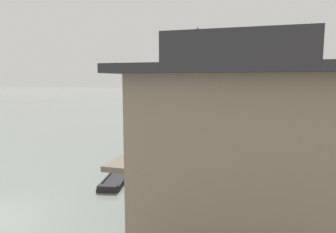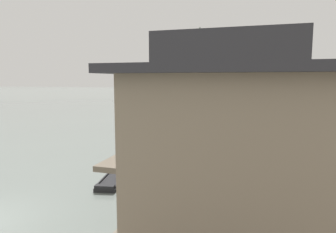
{
  "view_description": "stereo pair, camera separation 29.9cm",
  "coord_description": "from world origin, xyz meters",
  "px_view_note": "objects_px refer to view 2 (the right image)",
  "views": [
    {
      "loc": [
        10.55,
        -8.84,
        5.82
      ],
      "look_at": [
        2.2,
        19.5,
        2.16
      ],
      "focal_mm": 31.8,
      "sensor_mm": 36.0,
      "label": 1
    },
    {
      "loc": [
        10.83,
        -8.76,
        5.82
      ],
      "look_at": [
        2.2,
        19.5,
        2.16
      ],
      "focal_mm": 31.8,
      "sensor_mm": 36.0,
      "label": 2
    }
  ],
  "objects_px": {
    "boat_moored_nearest": "(114,178)",
    "boat_moored_third": "(216,115)",
    "boat_midriver_upstream": "(209,125)",
    "boat_midriver_drifting": "(198,133)",
    "house_waterfront_second": "(243,114)",
    "house_waterfront_far": "(253,86)",
    "house_waterfront_narrow": "(242,100)",
    "boat_moored_far": "(172,108)",
    "mooring_post_dock_mid": "(198,144)",
    "house_waterfront_nearest": "(235,138)",
    "mooring_post_dock_near": "(155,189)",
    "house_waterfront_tall": "(246,106)",
    "boat_moored_second": "(145,120)",
    "house_waterfront_end": "(253,94)",
    "mooring_post_dock_far": "(219,122)",
    "stone_bridge": "(212,89)"
  },
  "relations": [
    {
      "from": "boat_moored_nearest",
      "to": "boat_moored_third",
      "type": "height_order",
      "value": "boat_moored_third"
    },
    {
      "from": "boat_moored_third",
      "to": "boat_midriver_upstream",
      "type": "distance_m",
      "value": 10.65
    },
    {
      "from": "boat_moored_third",
      "to": "boat_midriver_drifting",
      "type": "xyz_separation_m",
      "value": [
        0.29,
        -16.26,
        -0.12
      ]
    },
    {
      "from": "house_waterfront_second",
      "to": "house_waterfront_far",
      "type": "xyz_separation_m",
      "value": [
        0.13,
        19.5,
        1.28
      ]
    },
    {
      "from": "house_waterfront_narrow",
      "to": "boat_moored_third",
      "type": "bearing_deg",
      "value": 106.44
    },
    {
      "from": "boat_moored_far",
      "to": "house_waterfront_far",
      "type": "xyz_separation_m",
      "value": [
        16.1,
        -20.16,
        4.87
      ]
    },
    {
      "from": "boat_midriver_upstream",
      "to": "mooring_post_dock_mid",
      "type": "relative_size",
      "value": 6.27
    },
    {
      "from": "boat_midriver_upstream",
      "to": "house_waterfront_nearest",
      "type": "xyz_separation_m",
      "value": [
        5.05,
        -26.1,
        3.63
      ]
    },
    {
      "from": "house_waterfront_second",
      "to": "mooring_post_dock_near",
      "type": "xyz_separation_m",
      "value": [
        -3.26,
        -6.5,
        -2.63
      ]
    },
    {
      "from": "house_waterfront_tall",
      "to": "house_waterfront_nearest",
      "type": "bearing_deg",
      "value": -89.1
    },
    {
      "from": "boat_moored_second",
      "to": "house_waterfront_far",
      "type": "distance_m",
      "value": 15.74
    },
    {
      "from": "boat_midriver_drifting",
      "to": "house_waterfront_nearest",
      "type": "distance_m",
      "value": 21.47
    },
    {
      "from": "house_waterfront_far",
      "to": "boat_midriver_drifting",
      "type": "bearing_deg",
      "value": -129.51
    },
    {
      "from": "house_waterfront_nearest",
      "to": "house_waterfront_far",
      "type": "distance_m",
      "value": 27.03
    },
    {
      "from": "boat_midriver_drifting",
      "to": "house_waterfront_second",
      "type": "xyz_separation_m",
      "value": [
        5.26,
        -12.96,
        3.67
      ]
    },
    {
      "from": "house_waterfront_tall",
      "to": "house_waterfront_end",
      "type": "distance_m",
      "value": 21.84
    },
    {
      "from": "boat_moored_far",
      "to": "house_waterfront_second",
      "type": "height_order",
      "value": "house_waterfront_second"
    },
    {
      "from": "house_waterfront_nearest",
      "to": "house_waterfront_far",
      "type": "height_order",
      "value": "house_waterfront_far"
    },
    {
      "from": "house_waterfront_narrow",
      "to": "mooring_post_dock_near",
      "type": "relative_size",
      "value": 8.31
    },
    {
      "from": "house_waterfront_tall",
      "to": "mooring_post_dock_far",
      "type": "height_order",
      "value": "house_waterfront_tall"
    },
    {
      "from": "boat_moored_nearest",
      "to": "mooring_post_dock_near",
      "type": "xyz_separation_m",
      "value": [
        3.75,
        -3.52,
        1.05
      ]
    },
    {
      "from": "mooring_post_dock_far",
      "to": "mooring_post_dock_mid",
      "type": "bearing_deg",
      "value": -90.0
    },
    {
      "from": "house_waterfront_tall",
      "to": "house_waterfront_far",
      "type": "distance_m",
      "value": 13.43
    },
    {
      "from": "boat_moored_nearest",
      "to": "mooring_post_dock_near",
      "type": "bearing_deg",
      "value": -43.21
    },
    {
      "from": "stone_bridge",
      "to": "boat_midriver_drifting",
      "type": "bearing_deg",
      "value": -83.44
    },
    {
      "from": "boat_moored_far",
      "to": "mooring_post_dock_near",
      "type": "relative_size",
      "value": 5.16
    },
    {
      "from": "boat_moored_third",
      "to": "house_waterfront_end",
      "type": "height_order",
      "value": "house_waterfront_end"
    },
    {
      "from": "boat_moored_nearest",
      "to": "mooring_post_dock_far",
      "type": "distance_m",
      "value": 17.91
    },
    {
      "from": "house_waterfront_end",
      "to": "boat_moored_second",
      "type": "bearing_deg",
      "value": -156.23
    },
    {
      "from": "boat_moored_second",
      "to": "house_waterfront_narrow",
      "type": "bearing_deg",
      "value": -31.67
    },
    {
      "from": "house_waterfront_far",
      "to": "house_waterfront_end",
      "type": "distance_m",
      "value": 8.57
    },
    {
      "from": "boat_midriver_drifting",
      "to": "house_waterfront_second",
      "type": "bearing_deg",
      "value": -67.93
    },
    {
      "from": "boat_moored_second",
      "to": "boat_midriver_upstream",
      "type": "height_order",
      "value": "boat_midriver_upstream"
    },
    {
      "from": "mooring_post_dock_near",
      "to": "mooring_post_dock_mid",
      "type": "xyz_separation_m",
      "value": [
        0.0,
        9.59,
        -0.03
      ]
    },
    {
      "from": "house_waterfront_tall",
      "to": "mooring_post_dock_near",
      "type": "relative_size",
      "value": 8.35
    },
    {
      "from": "boat_moored_nearest",
      "to": "house_waterfront_narrow",
      "type": "bearing_deg",
      "value": 68.34
    },
    {
      "from": "boat_moored_second",
      "to": "mooring_post_dock_far",
      "type": "bearing_deg",
      "value": -31.42
    },
    {
      "from": "house_waterfront_second",
      "to": "mooring_post_dock_near",
      "type": "bearing_deg",
      "value": -116.62
    },
    {
      "from": "house_waterfront_narrow",
      "to": "boat_midriver_drifting",
      "type": "bearing_deg",
      "value": 178.68
    },
    {
      "from": "mooring_post_dock_mid",
      "to": "boat_midriver_upstream",
      "type": "bearing_deg",
      "value": 96.2
    },
    {
      "from": "house_waterfront_far",
      "to": "boat_midriver_upstream",
      "type": "bearing_deg",
      "value": -169.9
    },
    {
      "from": "boat_moored_third",
      "to": "mooring_post_dock_far",
      "type": "height_order",
      "value": "mooring_post_dock_far"
    },
    {
      "from": "boat_moored_third",
      "to": "house_waterfront_far",
      "type": "height_order",
      "value": "house_waterfront_far"
    },
    {
      "from": "house_waterfront_nearest",
      "to": "house_waterfront_tall",
      "type": "relative_size",
      "value": 1.25
    },
    {
      "from": "boat_moored_second",
      "to": "mooring_post_dock_near",
      "type": "relative_size",
      "value": 6.11
    },
    {
      "from": "boat_midriver_drifting",
      "to": "house_waterfront_far",
      "type": "xyz_separation_m",
      "value": [
        5.39,
        6.53,
        4.95
      ]
    },
    {
      "from": "boat_moored_far",
      "to": "house_waterfront_far",
      "type": "height_order",
      "value": "house_waterfront_far"
    },
    {
      "from": "house_waterfront_nearest",
      "to": "mooring_post_dock_mid",
      "type": "height_order",
      "value": "house_waterfront_nearest"
    },
    {
      "from": "boat_moored_second",
      "to": "house_waterfront_end",
      "type": "xyz_separation_m",
      "value": [
        14.75,
        6.49,
        3.65
      ]
    },
    {
      "from": "boat_moored_far",
      "to": "house_waterfront_tall",
      "type": "distance_m",
      "value": 37.26
    }
  ]
}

